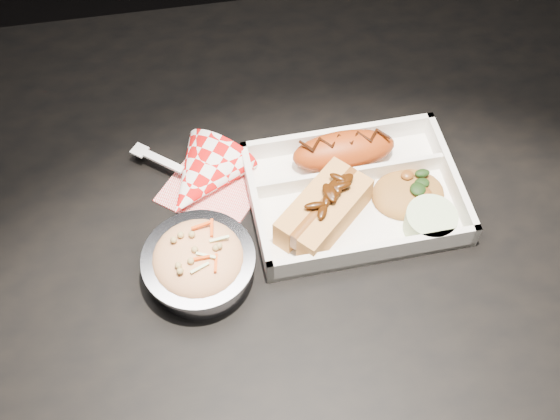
% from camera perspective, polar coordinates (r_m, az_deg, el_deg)
% --- Properties ---
extents(floor, '(4.00, 4.00, 0.05)m').
position_cam_1_polar(floor, '(1.56, 1.47, -16.05)').
color(floor, black).
rests_on(floor, ground).
extents(dining_table, '(1.20, 0.80, 0.75)m').
position_cam_1_polar(dining_table, '(0.93, 2.38, -3.28)').
color(dining_table, black).
rests_on(dining_table, ground).
extents(food_tray, '(0.26, 0.19, 0.04)m').
position_cam_1_polar(food_tray, '(0.86, 6.01, 1.14)').
color(food_tray, silver).
rests_on(food_tray, dining_table).
extents(fried_pastry, '(0.13, 0.06, 0.05)m').
position_cam_1_polar(fried_pastry, '(0.87, 5.21, 4.83)').
color(fried_pastry, '#A13B10').
rests_on(fried_pastry, food_tray).
extents(hotdog, '(0.13, 0.13, 0.06)m').
position_cam_1_polar(hotdog, '(0.82, 3.58, 0.03)').
color(hotdog, '#CF8E46').
rests_on(hotdog, food_tray).
extents(fried_rice_mound, '(0.09, 0.08, 0.03)m').
position_cam_1_polar(fried_rice_mound, '(0.86, 10.47, 1.70)').
color(fried_rice_mound, '#AC7032').
rests_on(fried_rice_mound, food_tray).
extents(cupcake_liner, '(0.06, 0.06, 0.03)m').
position_cam_1_polar(cupcake_liner, '(0.84, 12.10, -0.98)').
color(cupcake_liner, '#BAD4A0').
rests_on(cupcake_liner, food_tray).
extents(foil_coleslaw_cup, '(0.13, 0.13, 0.07)m').
position_cam_1_polar(foil_coleslaw_cup, '(0.79, -6.61, -4.27)').
color(foil_coleslaw_cup, silver).
rests_on(foil_coleslaw_cup, dining_table).
extents(napkin_fork, '(0.16, 0.15, 0.10)m').
position_cam_1_polar(napkin_fork, '(0.87, -6.49, 2.40)').
color(napkin_fork, red).
rests_on(napkin_fork, dining_table).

